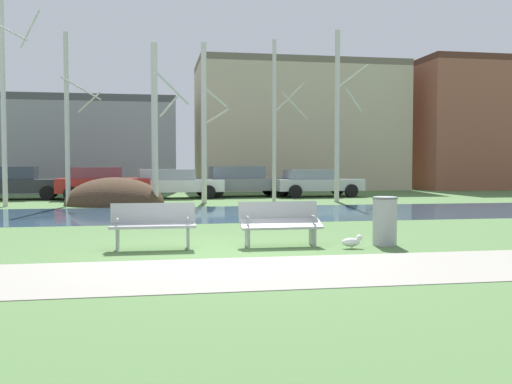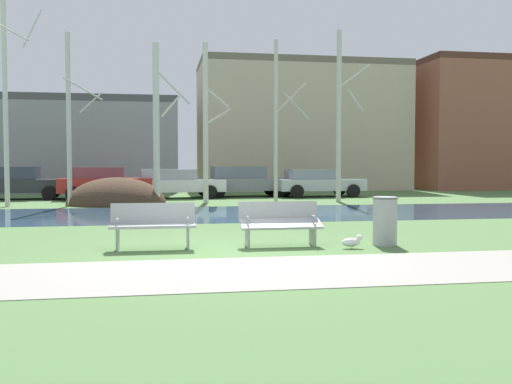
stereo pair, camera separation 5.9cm
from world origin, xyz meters
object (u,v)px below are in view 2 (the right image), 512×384
at_px(bench_left, 153,224).
at_px(parked_hatch_third_white, 174,183).
at_px(parked_van_nearest_dark, 16,182).
at_px(parked_suv_fifth_silver, 317,182).
at_px(bench_right, 280,222).
at_px(parked_sedan_second_red, 104,182).
at_px(trash_bin, 385,220).
at_px(parked_wagon_fourth_grey, 243,181).
at_px(seagull, 352,242).

relative_size(bench_left, parked_hatch_third_white, 0.35).
height_order(parked_van_nearest_dark, parked_suv_fifth_silver, parked_van_nearest_dark).
relative_size(parked_van_nearest_dark, parked_suv_fifth_silver, 0.99).
xyz_separation_m(bench_right, parked_sedan_second_red, (-4.91, 15.82, 0.31)).
xyz_separation_m(bench_left, trash_bin, (4.55, -0.25, 0.03)).
xyz_separation_m(parked_van_nearest_dark, parked_hatch_third_white, (7.13, -0.22, -0.05)).
bearing_deg(parked_van_nearest_dark, parked_suv_fifth_silver, -0.91).
bearing_deg(bench_left, trash_bin, -3.11).
xyz_separation_m(parked_van_nearest_dark, parked_wagon_fourth_grey, (10.56, 0.50, 0.00)).
distance_m(trash_bin, parked_suv_fifth_silver, 16.74).
xyz_separation_m(trash_bin, parked_suv_fifth_silver, (3.23, 16.42, 0.22)).
xyz_separation_m(trash_bin, parked_sedan_second_red, (-7.00, 16.07, 0.28)).
xyz_separation_m(parked_hatch_third_white, parked_wagon_fourth_grey, (3.43, 0.72, 0.05)).
bearing_deg(seagull, parked_wagon_fourth_grey, 88.59).
bearing_deg(parked_wagon_fourth_grey, bench_right, -95.82).
relative_size(bench_left, seagull, 3.56).
distance_m(trash_bin, parked_wagon_fourth_grey, 17.15).
bearing_deg(seagull, parked_van_nearest_dark, 120.85).
bearing_deg(seagull, bench_left, 171.44).
distance_m(parked_van_nearest_dark, parked_sedan_second_red, 3.97).
bearing_deg(parked_wagon_fourth_grey, parked_van_nearest_dark, -177.30).
bearing_deg(bench_right, trash_bin, -6.76).
distance_m(parked_van_nearest_dark, parked_hatch_third_white, 7.14).
height_order(bench_left, bench_right, same).
relative_size(bench_right, parked_wagon_fourth_grey, 0.34).
bearing_deg(parked_suv_fifth_silver, parked_wagon_fourth_grey, 168.62).
height_order(parked_van_nearest_dark, parked_sedan_second_red, parked_van_nearest_dark).
height_order(bench_left, seagull, bench_left).
height_order(parked_hatch_third_white, parked_wagon_fourth_grey, parked_wagon_fourth_grey).
bearing_deg(parked_van_nearest_dark, parked_hatch_third_white, -1.75).
xyz_separation_m(parked_wagon_fourth_grey, parked_suv_fifth_silver, (3.60, -0.72, -0.06)).
distance_m(bench_left, parked_wagon_fourth_grey, 17.41).
relative_size(bench_right, parked_van_nearest_dark, 0.37).
bearing_deg(bench_right, bench_left, 180.00).
distance_m(trash_bin, seagull, 0.93).
relative_size(parked_van_nearest_dark, parked_hatch_third_white, 0.95).
distance_m(seagull, parked_van_nearest_dark, 19.77).
bearing_deg(seagull, trash_bin, 21.89).
bearing_deg(bench_right, parked_sedan_second_red, 107.24).
bearing_deg(parked_hatch_third_white, bench_left, -92.70).
bearing_deg(parked_wagon_fourth_grey, parked_sedan_second_red, -170.79).
height_order(seagull, parked_van_nearest_dark, parked_van_nearest_dark).
bearing_deg(trash_bin, parked_suv_fifth_silver, 78.86).
bearing_deg(bench_left, parked_hatch_third_white, 87.30).
bearing_deg(trash_bin, parked_wagon_fourth_grey, 91.22).
distance_m(bench_right, seagull, 1.45).
relative_size(trash_bin, parked_sedan_second_red, 0.23).
bearing_deg(trash_bin, seagull, -158.11).
height_order(bench_right, seagull, bench_right).
relative_size(bench_left, trash_bin, 1.65).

